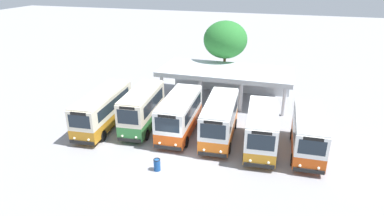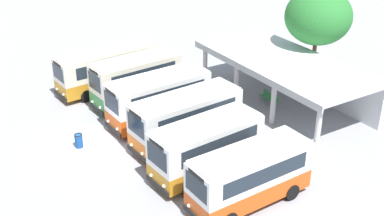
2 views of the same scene
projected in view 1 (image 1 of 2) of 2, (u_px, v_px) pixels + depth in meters
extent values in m
plane|color=#939399|center=(173.00, 165.00, 24.18)|extent=(180.00, 180.00, 0.00)
cylinder|color=black|center=(103.00, 136.00, 27.46)|extent=(0.29, 0.92, 0.90)
cylinder|color=black|center=(80.00, 133.00, 27.87)|extent=(0.29, 0.92, 0.90)
cylinder|color=black|center=(126.00, 112.00, 31.91)|extent=(0.29, 0.92, 0.90)
cylinder|color=black|center=(106.00, 111.00, 32.31)|extent=(0.29, 0.92, 0.90)
cube|color=orange|center=(104.00, 117.00, 29.71)|extent=(2.88, 8.11, 1.05)
cube|color=beige|center=(102.00, 103.00, 29.18)|extent=(2.88, 8.11, 1.67)
cube|color=beige|center=(101.00, 94.00, 28.83)|extent=(2.80, 7.87, 0.12)
cube|color=black|center=(82.00, 143.00, 26.25)|extent=(2.11, 0.28, 0.28)
cube|color=#1E2833|center=(79.00, 122.00, 25.59)|extent=(1.82, 0.20, 1.08)
cube|color=black|center=(78.00, 114.00, 25.33)|extent=(1.33, 0.16, 0.24)
cube|color=#1E2833|center=(114.00, 103.00, 29.04)|extent=(0.58, 6.34, 0.92)
cube|color=#1E2833|center=(91.00, 102.00, 29.46)|extent=(0.58, 6.34, 0.92)
sphere|color=#EAEACC|center=(89.00, 140.00, 26.02)|extent=(0.20, 0.20, 0.20)
sphere|color=#EAEACC|center=(74.00, 138.00, 26.25)|extent=(0.20, 0.20, 0.20)
cylinder|color=black|center=(146.00, 135.00, 27.59)|extent=(0.30, 0.92, 0.90)
cylinder|color=black|center=(124.00, 133.00, 27.97)|extent=(0.30, 0.92, 0.90)
cylinder|color=black|center=(161.00, 115.00, 31.25)|extent=(0.30, 0.92, 0.90)
cylinder|color=black|center=(140.00, 114.00, 31.63)|extent=(0.30, 0.92, 0.90)
cube|color=#337F3D|center=(143.00, 118.00, 29.41)|extent=(2.68, 6.71, 1.17)
cube|color=beige|center=(142.00, 102.00, 28.82)|extent=(2.68, 6.71, 1.86)
cube|color=beige|center=(141.00, 92.00, 28.43)|extent=(2.60, 6.51, 0.12)
cube|color=black|center=(129.00, 140.00, 26.60)|extent=(2.00, 0.28, 0.28)
cube|color=#1E2833|center=(128.00, 117.00, 25.86)|extent=(1.73, 0.20, 1.21)
cube|color=black|center=(127.00, 108.00, 25.56)|extent=(1.26, 0.16, 0.24)
cube|color=#1E2833|center=(154.00, 102.00, 28.69)|extent=(0.50, 5.22, 1.02)
cube|color=#1E2833|center=(131.00, 101.00, 29.09)|extent=(0.50, 5.22, 1.02)
sphere|color=#EAEACC|center=(136.00, 137.00, 26.38)|extent=(0.20, 0.20, 0.20)
sphere|color=#EAEACC|center=(122.00, 136.00, 26.60)|extent=(0.20, 0.20, 0.20)
cylinder|color=black|center=(186.00, 142.00, 26.50)|extent=(0.27, 0.91, 0.90)
cylinder|color=black|center=(160.00, 139.00, 26.98)|extent=(0.27, 0.91, 0.90)
cylinder|color=black|center=(198.00, 120.00, 30.37)|extent=(0.27, 0.91, 0.90)
cylinder|color=black|center=(175.00, 117.00, 30.86)|extent=(0.27, 0.91, 0.90)
cube|color=#D14C14|center=(180.00, 123.00, 28.49)|extent=(2.71, 7.11, 1.12)
cube|color=white|center=(180.00, 108.00, 27.93)|extent=(2.71, 7.11, 1.75)
cube|color=white|center=(179.00, 98.00, 27.57)|extent=(2.63, 6.89, 0.12)
cube|color=black|center=(168.00, 148.00, 25.50)|extent=(2.22, 0.22, 0.28)
cube|color=#1E2833|center=(167.00, 125.00, 24.80)|extent=(1.92, 0.15, 1.14)
cube|color=black|center=(167.00, 117.00, 24.52)|extent=(1.40, 0.13, 0.24)
cube|color=#1E2833|center=(193.00, 108.00, 27.75)|extent=(0.34, 5.59, 0.96)
cube|color=#1E2833|center=(167.00, 106.00, 28.25)|extent=(0.34, 5.59, 0.96)
sphere|color=#EAEACC|center=(176.00, 145.00, 25.24)|extent=(0.20, 0.20, 0.20)
sphere|color=#EAEACC|center=(160.00, 143.00, 25.52)|extent=(0.20, 0.20, 0.20)
cylinder|color=black|center=(229.00, 148.00, 25.59)|extent=(0.28, 0.91, 0.90)
cylinder|color=black|center=(201.00, 145.00, 26.04)|extent=(0.28, 0.91, 0.90)
cylinder|color=black|center=(235.00, 124.00, 29.56)|extent=(0.28, 0.91, 0.90)
cylinder|color=black|center=(211.00, 122.00, 30.00)|extent=(0.28, 0.91, 0.90)
cube|color=orange|center=(219.00, 129.00, 27.61)|extent=(2.76, 7.26, 1.10)
cube|color=silver|center=(220.00, 113.00, 27.05)|extent=(2.76, 7.26, 1.76)
cube|color=silver|center=(220.00, 102.00, 26.69)|extent=(2.68, 7.04, 0.12)
cube|color=black|center=(212.00, 155.00, 24.54)|extent=(2.16, 0.25, 0.28)
cube|color=#1E2833|center=(213.00, 132.00, 23.85)|extent=(1.86, 0.18, 1.14)
cube|color=black|center=(213.00, 123.00, 23.58)|extent=(1.37, 0.14, 0.24)
cube|color=#1E2833|center=(234.00, 113.00, 26.89)|extent=(0.44, 5.68, 0.97)
cube|color=#1E2833|center=(207.00, 111.00, 27.36)|extent=(0.44, 5.68, 0.97)
sphere|color=#EAEACC|center=(221.00, 152.00, 24.31)|extent=(0.20, 0.20, 0.20)
sphere|color=#EAEACC|center=(204.00, 150.00, 24.56)|extent=(0.20, 0.20, 0.20)
cylinder|color=black|center=(274.00, 159.00, 24.15)|extent=(0.29, 0.91, 0.90)
cylinder|color=black|center=(244.00, 155.00, 24.57)|extent=(0.29, 0.91, 0.90)
cylinder|color=black|center=(274.00, 134.00, 27.81)|extent=(0.29, 0.91, 0.90)
cylinder|color=black|center=(248.00, 131.00, 28.23)|extent=(0.29, 0.91, 0.90)
cube|color=orange|center=(261.00, 139.00, 26.02)|extent=(2.78, 6.71, 0.99)
cube|color=white|center=(262.00, 123.00, 25.48)|extent=(2.78, 6.71, 1.80)
cube|color=white|center=(263.00, 112.00, 25.11)|extent=(2.69, 6.51, 0.12)
cube|color=black|center=(259.00, 166.00, 23.18)|extent=(2.16, 0.27, 0.28)
cube|color=#1E2833|center=(261.00, 143.00, 22.53)|extent=(1.86, 0.20, 1.17)
cube|color=black|center=(262.00, 133.00, 22.24)|extent=(1.36, 0.16, 0.24)
cube|color=#1E2833|center=(277.00, 123.00, 25.33)|extent=(0.45, 5.23, 0.99)
cube|color=#1E2833|center=(247.00, 121.00, 25.77)|extent=(0.45, 5.23, 0.99)
sphere|color=#EAEACC|center=(268.00, 163.00, 22.95)|extent=(0.20, 0.20, 0.20)
sphere|color=#EAEACC|center=(250.00, 161.00, 23.20)|extent=(0.20, 0.20, 0.20)
cylinder|color=black|center=(323.00, 164.00, 23.52)|extent=(0.25, 0.91, 0.90)
cylinder|color=black|center=(292.00, 160.00, 24.02)|extent=(0.25, 0.91, 0.90)
cylinder|color=black|center=(318.00, 137.00, 27.20)|extent=(0.25, 0.91, 0.90)
cylinder|color=black|center=(292.00, 134.00, 27.69)|extent=(0.25, 0.91, 0.90)
cube|color=#D14C14|center=(307.00, 143.00, 25.43)|extent=(2.40, 6.73, 1.04)
cube|color=white|center=(309.00, 127.00, 24.91)|extent=(2.40, 6.73, 1.63)
cube|color=white|center=(311.00, 116.00, 24.57)|extent=(2.32, 6.53, 0.12)
cube|color=black|center=(309.00, 171.00, 22.59)|extent=(2.07, 0.17, 0.28)
cube|color=#1E2833|center=(312.00, 148.00, 21.94)|extent=(1.79, 0.11, 1.06)
cube|color=black|center=(314.00, 139.00, 21.69)|extent=(1.31, 0.09, 0.24)
cube|color=#1E2833|center=(324.00, 127.00, 24.72)|extent=(0.21, 5.33, 0.90)
cube|color=#1E2833|center=(294.00, 124.00, 25.24)|extent=(0.21, 5.33, 0.90)
sphere|color=#EAEACC|center=(319.00, 168.00, 22.33)|extent=(0.20, 0.20, 0.20)
sphere|color=#EAEACC|center=(300.00, 166.00, 22.62)|extent=(0.20, 0.20, 0.20)
cylinder|color=silver|center=(162.00, 88.00, 35.02)|extent=(0.36, 0.36, 3.20)
cylinder|color=silver|center=(200.00, 92.00, 33.91)|extent=(0.36, 0.36, 3.20)
cylinder|color=silver|center=(241.00, 96.00, 32.80)|extent=(0.36, 0.36, 3.20)
cylinder|color=silver|center=(284.00, 100.00, 31.68)|extent=(0.36, 0.36, 3.20)
cube|color=silver|center=(230.00, 78.00, 38.08)|extent=(13.33, 0.20, 3.20)
cube|color=silver|center=(226.00, 70.00, 34.97)|extent=(13.83, 6.27, 0.20)
cube|color=silver|center=(219.00, 81.00, 32.34)|extent=(13.83, 0.10, 0.28)
cylinder|color=slate|center=(216.00, 100.00, 35.42)|extent=(0.03, 0.03, 0.44)
cylinder|color=slate|center=(213.00, 100.00, 35.51)|extent=(0.03, 0.03, 0.44)
cylinder|color=slate|center=(216.00, 99.00, 35.73)|extent=(0.03, 0.03, 0.44)
cylinder|color=slate|center=(213.00, 99.00, 35.82)|extent=(0.03, 0.03, 0.44)
cube|color=#2D8C47|center=(215.00, 98.00, 35.52)|extent=(0.44, 0.44, 0.04)
cube|color=#2D8C47|center=(215.00, 95.00, 35.62)|extent=(0.44, 0.04, 0.40)
cylinder|color=slate|center=(221.00, 101.00, 35.21)|extent=(0.03, 0.03, 0.44)
cylinder|color=slate|center=(218.00, 101.00, 35.30)|extent=(0.03, 0.03, 0.44)
cylinder|color=slate|center=(222.00, 100.00, 35.52)|extent=(0.03, 0.03, 0.44)
cylinder|color=slate|center=(219.00, 100.00, 35.61)|extent=(0.03, 0.03, 0.44)
cube|color=#2D8C47|center=(220.00, 98.00, 35.31)|extent=(0.44, 0.44, 0.04)
cube|color=#2D8C47|center=(221.00, 96.00, 35.41)|extent=(0.44, 0.04, 0.40)
cylinder|color=slate|center=(227.00, 102.00, 35.08)|extent=(0.03, 0.03, 0.44)
cylinder|color=slate|center=(224.00, 101.00, 35.18)|extent=(0.03, 0.03, 0.44)
cylinder|color=slate|center=(228.00, 100.00, 35.39)|extent=(0.03, 0.03, 0.44)
cylinder|color=slate|center=(225.00, 100.00, 35.49)|extent=(0.03, 0.03, 0.44)
cube|color=#2D8C47|center=(226.00, 99.00, 35.19)|extent=(0.44, 0.44, 0.04)
cube|color=#2D8C47|center=(226.00, 96.00, 35.29)|extent=(0.44, 0.04, 0.40)
cylinder|color=brown|center=(224.00, 72.00, 39.18)|extent=(0.32, 0.32, 3.87)
ellipsoid|color=#28722D|center=(225.00, 40.00, 37.70)|extent=(4.97, 4.97, 4.22)
cylinder|color=#19478C|center=(157.00, 165.00, 23.43)|extent=(0.48, 0.48, 0.85)
torus|color=black|center=(157.00, 160.00, 23.26)|extent=(0.49, 0.49, 0.06)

